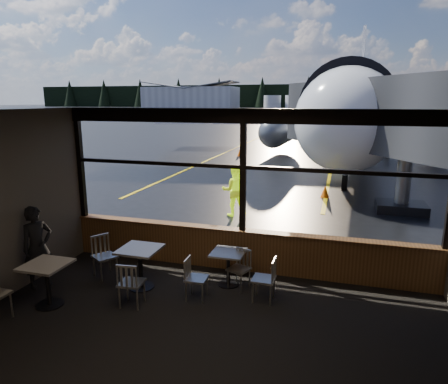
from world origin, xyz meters
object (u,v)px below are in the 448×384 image
at_px(jet_bridge, 397,137).
at_px(cone_wing, 240,152).
at_px(passenger, 38,247).
at_px(cafe_table_near, 228,268).
at_px(cafe_table_left, 48,285).
at_px(chair_near_n, 239,270).
at_px(chair_mid_w, 105,257).
at_px(chair_near_w, 197,279).
at_px(ground_crew, 234,190).
at_px(cafe_table_mid, 141,268).
at_px(chair_near_e, 264,279).
at_px(cone_nose, 325,191).
at_px(airliner, 359,73).
at_px(chair_mid_s, 132,283).

distance_m(jet_bridge, cone_wing, 15.13).
relative_size(passenger, cone_wing, 3.54).
height_order(cafe_table_near, cafe_table_left, cafe_table_left).
bearing_deg(chair_near_n, cone_wing, -56.52).
relative_size(cafe_table_near, passenger, 0.43).
bearing_deg(cone_wing, chair_mid_w, -84.36).
bearing_deg(cafe_table_near, chair_mid_w, -171.84).
height_order(cafe_table_left, chair_near_w, cafe_table_left).
bearing_deg(cone_wing, ground_crew, -76.65).
relative_size(cafe_table_mid, chair_near_e, 0.98).
bearing_deg(jet_bridge, cone_nose, 137.40).
bearing_deg(chair_mid_w, cone_wing, -141.65).
distance_m(airliner, cone_wing, 9.47).
height_order(airliner, cone_nose, airliner).
distance_m(airliner, cone_nose, 14.53).
xyz_separation_m(chair_near_w, passenger, (-3.20, -0.37, 0.42)).
relative_size(airliner, cone_wing, 76.10).
xyz_separation_m(cafe_table_near, cone_nose, (1.55, 8.27, -0.12)).
xyz_separation_m(airliner, chair_near_n, (-2.62, -21.86, -5.04)).
relative_size(ground_crew, cone_nose, 3.56).
bearing_deg(jet_bridge, chair_near_w, -120.27).
bearing_deg(chair_mid_s, chair_near_n, 29.61).
xyz_separation_m(jet_bridge, chair_near_w, (-4.10, -7.03, -2.14)).
bearing_deg(chair_near_w, chair_near_e, 100.61).
bearing_deg(jet_bridge, cafe_table_near, -120.36).
bearing_deg(chair_mid_s, chair_near_w, 22.66).
bearing_deg(chair_mid_w, cafe_table_near, 130.86).
height_order(chair_near_n, chair_mid_w, chair_mid_w).
xyz_separation_m(chair_mid_w, cone_wing, (-1.90, 19.19, -0.22)).
bearing_deg(chair_near_n, ground_crew, -54.66).
distance_m(chair_near_w, chair_mid_s, 1.18).
distance_m(chair_mid_w, cone_nose, 9.58).
xyz_separation_m(cafe_table_left, cone_nose, (4.45, 9.99, -0.17)).
height_order(jet_bridge, cafe_table_near, jet_bridge).
bearing_deg(jet_bridge, chair_near_n, -118.37).
bearing_deg(chair_mid_w, jet_bridge, 169.46).
height_order(cafe_table_left, chair_near_e, chair_near_e).
distance_m(chair_mid_w, ground_crew, 5.49).
xyz_separation_m(airliner, passenger, (-6.47, -22.87, -4.61)).
xyz_separation_m(cone_nose, cone_wing, (-6.03, 10.55, 0.00)).
height_order(cafe_table_near, passenger, passenger).
relative_size(chair_near_w, chair_mid_s, 0.93).
bearing_deg(airliner, cafe_table_mid, -98.53).
distance_m(chair_mid_s, passenger, 2.20).
relative_size(chair_mid_w, passenger, 0.55).
xyz_separation_m(airliner, chair_near_w, (-3.27, -22.50, -5.04)).
distance_m(jet_bridge, chair_mid_w, 9.40).
xyz_separation_m(jet_bridge, passenger, (-7.30, -7.40, -1.72)).
xyz_separation_m(cafe_table_mid, passenger, (-1.98, -0.49, 0.41)).
distance_m(chair_near_e, chair_mid_w, 3.39).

